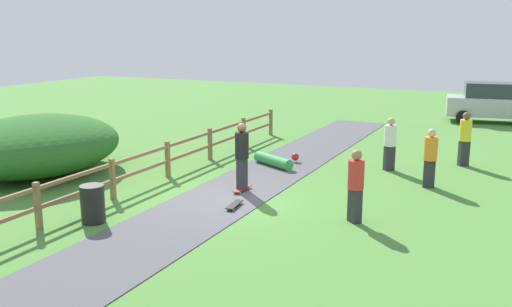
# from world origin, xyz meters

# --- Properties ---
(ground_plane) EXTENTS (60.00, 60.00, 0.00)m
(ground_plane) POSITION_xyz_m (0.00, 0.00, 0.00)
(ground_plane) COLOR #4C8438
(asphalt_path) EXTENTS (2.40, 28.00, 0.02)m
(asphalt_path) POSITION_xyz_m (0.00, 0.00, 0.01)
(asphalt_path) COLOR #515156
(asphalt_path) RESTS_ON ground_plane
(wooden_fence) EXTENTS (0.12, 18.12, 1.10)m
(wooden_fence) POSITION_xyz_m (-2.60, 0.00, 0.67)
(wooden_fence) COLOR olive
(wooden_fence) RESTS_ON ground_plane
(bush_large) EXTENTS (4.63, 5.55, 1.82)m
(bush_large) POSITION_xyz_m (-6.51, -0.13, 0.91)
(bush_large) COLOR #286023
(bush_large) RESTS_ON ground_plane
(trash_bin) EXTENTS (0.56, 0.56, 0.90)m
(trash_bin) POSITION_xyz_m (-1.80, -2.97, 0.45)
(trash_bin) COLOR black
(trash_bin) RESTS_ON ground_plane
(skater_riding) EXTENTS (0.38, 0.80, 1.93)m
(skater_riding) POSITION_xyz_m (0.20, 0.80, 1.10)
(skater_riding) COLOR #B23326
(skater_riding) RESTS_ON asphalt_path
(skater_fallen) EXTENTS (1.63, 1.52, 0.36)m
(skater_fallen) POSITION_xyz_m (-0.18, 3.92, 0.20)
(skater_fallen) COLOR green
(skater_fallen) RESTS_ON asphalt_path
(skateboard_loose) EXTENTS (0.30, 0.82, 0.08)m
(skateboard_loose) POSITION_xyz_m (0.68, -0.57, 0.09)
(skateboard_loose) COLOR black
(skateboard_loose) RESTS_ON asphalt_path
(bystander_red) EXTENTS (0.53, 0.53, 1.74)m
(bystander_red) POSITION_xyz_m (3.73, -0.30, 0.96)
(bystander_red) COLOR #2D2D33
(bystander_red) RESTS_ON ground_plane
(bystander_white) EXTENTS (0.54, 0.54, 1.70)m
(bystander_white) POSITION_xyz_m (3.34, 5.03, 0.94)
(bystander_white) COLOR #2D2D33
(bystander_white) RESTS_ON ground_plane
(bystander_orange) EXTENTS (0.44, 0.44, 1.70)m
(bystander_orange) POSITION_xyz_m (4.81, 3.54, 0.94)
(bystander_orange) COLOR #2D2D33
(bystander_orange) RESTS_ON ground_plane
(bystander_yellow) EXTENTS (0.53, 0.53, 1.79)m
(bystander_yellow) POSITION_xyz_m (5.43, 6.71, 0.99)
(bystander_yellow) COLOR #2D2D33
(bystander_yellow) RESTS_ON ground_plane
(parked_car_silver) EXTENTS (4.41, 2.48, 1.92)m
(parked_car_silver) POSITION_xyz_m (5.65, 16.63, 0.96)
(parked_car_silver) COLOR #B7B7BC
(parked_car_silver) RESTS_ON ground_plane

